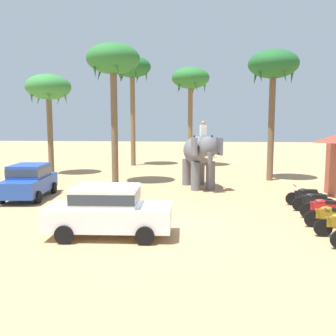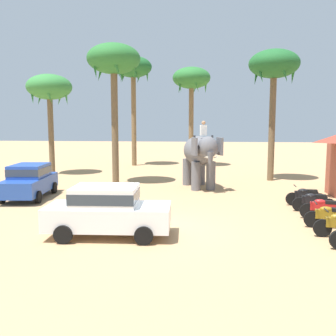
% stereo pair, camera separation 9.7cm
% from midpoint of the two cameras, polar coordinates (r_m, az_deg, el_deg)
% --- Properties ---
extents(ground_plane, '(120.00, 120.00, 0.00)m').
position_cam_midpoint_polar(ground_plane, '(13.51, -3.24, -9.32)').
color(ground_plane, tan).
extents(car_sedan_foreground, '(4.18, 2.04, 1.70)m').
position_cam_midpoint_polar(car_sedan_foreground, '(12.59, -9.37, -6.24)').
color(car_sedan_foreground, white).
rests_on(car_sedan_foreground, ground).
extents(car_parked_far_side, '(2.21, 4.26, 1.70)m').
position_cam_midpoint_polar(car_parked_far_side, '(19.94, -20.66, -1.70)').
color(car_parked_far_side, '#23479E').
rests_on(car_parked_far_side, ground).
extents(elephant_with_mahout, '(2.59, 4.02, 3.88)m').
position_cam_midpoint_polar(elephant_with_mahout, '(21.48, 4.74, 2.18)').
color(elephant_with_mahout, slate).
rests_on(elephant_with_mahout, ground).
extents(motorcycle_mid_row, '(1.80, 0.55, 0.94)m').
position_cam_midpoint_polar(motorcycle_mid_row, '(14.65, 23.48, -6.72)').
color(motorcycle_mid_row, black).
rests_on(motorcycle_mid_row, ground).
extents(motorcycle_fourth_in_row, '(1.79, 0.58, 0.94)m').
position_cam_midpoint_polar(motorcycle_fourth_in_row, '(15.89, 22.64, -5.64)').
color(motorcycle_fourth_in_row, black).
rests_on(motorcycle_fourth_in_row, ground).
extents(motorcycle_far_in_row, '(1.80, 0.55, 0.94)m').
position_cam_midpoint_polar(motorcycle_far_in_row, '(17.04, 21.35, -4.75)').
color(motorcycle_far_in_row, black).
rests_on(motorcycle_far_in_row, ground).
extents(motorcycle_end_of_row, '(1.80, 0.55, 0.94)m').
position_cam_midpoint_polar(motorcycle_end_of_row, '(18.12, 20.26, -4.01)').
color(motorcycle_end_of_row, black).
rests_on(motorcycle_end_of_row, ground).
extents(palm_tree_behind_elephant, '(3.20, 3.20, 8.43)m').
position_cam_midpoint_polar(palm_tree_behind_elephant, '(32.32, 3.39, 13.19)').
color(palm_tree_behind_elephant, brown).
rests_on(palm_tree_behind_elephant, ground).
extents(palm_tree_near_hut, '(3.20, 3.20, 8.39)m').
position_cam_midpoint_polar(palm_tree_near_hut, '(25.36, 15.73, 14.57)').
color(palm_tree_near_hut, brown).
rests_on(palm_tree_near_hut, ground).
extents(palm_tree_left_of_road, '(3.20, 3.20, 9.43)m').
position_cam_midpoint_polar(palm_tree_left_of_road, '(33.14, -5.59, 14.63)').
color(palm_tree_left_of_road, brown).
rests_on(palm_tree_left_of_road, ground).
extents(palm_tree_far_back, '(3.20, 3.20, 8.48)m').
position_cam_midpoint_polar(palm_tree_far_back, '(23.32, -8.52, 15.64)').
color(palm_tree_far_back, brown).
rests_on(palm_tree_far_back, ground).
extents(palm_tree_leaning_seaward, '(3.20, 3.20, 7.21)m').
position_cam_midpoint_polar(palm_tree_leaning_seaward, '(28.42, -17.96, 11.40)').
color(palm_tree_leaning_seaward, brown).
rests_on(palm_tree_leaning_seaward, ground).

